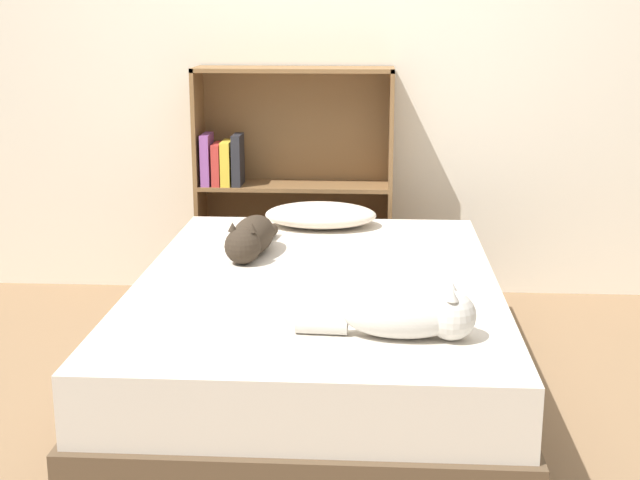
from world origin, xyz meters
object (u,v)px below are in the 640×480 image
(pillow, at_px, (321,215))
(cat_light, at_px, (411,316))
(bed, at_px, (318,340))
(bookshelf, at_px, (288,181))
(cat_dark, at_px, (251,238))

(pillow, height_order, cat_light, cat_light)
(pillow, relative_size, cat_light, 0.93)
(bed, relative_size, cat_light, 3.65)
(bed, height_order, cat_light, cat_light)
(cat_light, height_order, bookshelf, bookshelf)
(pillow, bearing_deg, bed, -87.33)
(cat_light, bearing_deg, bookshelf, 109.59)
(bed, distance_m, cat_light, 0.73)
(cat_light, relative_size, cat_dark, 1.03)
(pillow, bearing_deg, cat_light, -75.68)
(cat_light, height_order, cat_dark, cat_light)
(cat_light, distance_m, bookshelf, 1.91)
(pillow, distance_m, cat_light, 1.40)
(bed, bearing_deg, cat_dark, 135.68)
(pillow, relative_size, bookshelf, 0.43)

